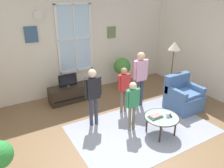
# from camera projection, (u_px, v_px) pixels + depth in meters

# --- Properties ---
(ground_plane) EXTENTS (6.48, 6.40, 0.02)m
(ground_plane) POSITION_uv_depth(u_px,v_px,m) (140.00, 139.00, 4.39)
(ground_plane) COLOR brown
(back_wall) EXTENTS (5.88, 0.17, 2.73)m
(back_wall) POSITION_uv_depth(u_px,v_px,m) (80.00, 45.00, 6.21)
(back_wall) COLOR beige
(back_wall) RESTS_ON ground_plane
(area_rug) EXTENTS (3.00, 1.97, 0.01)m
(area_rug) POSITION_uv_depth(u_px,v_px,m) (142.00, 129.00, 4.71)
(area_rug) COLOR #999EAD
(area_rug) RESTS_ON ground_plane
(tv_stand) EXTENTS (1.06, 0.45, 0.43)m
(tv_stand) POSITION_uv_depth(u_px,v_px,m) (69.00, 94.00, 5.88)
(tv_stand) COLOR #2D2319
(tv_stand) RESTS_ON ground_plane
(television) EXTENTS (0.49, 0.08, 0.35)m
(television) POSITION_uv_depth(u_px,v_px,m) (68.00, 80.00, 5.72)
(television) COLOR #4C4C4C
(television) RESTS_ON tv_stand
(armchair) EXTENTS (0.76, 0.74, 0.87)m
(armchair) POSITION_uv_depth(u_px,v_px,m) (183.00, 97.00, 5.45)
(armchair) COLOR #476B9E
(armchair) RESTS_ON ground_plane
(coffee_table) EXTENTS (0.73, 0.73, 0.41)m
(coffee_table) POSITION_uv_depth(u_px,v_px,m) (162.00, 118.00, 4.42)
(coffee_table) COLOR #99B2B7
(coffee_table) RESTS_ON ground_plane
(book_stack) EXTENTS (0.28, 0.17, 0.05)m
(book_stack) POSITION_uv_depth(u_px,v_px,m) (156.00, 116.00, 4.38)
(book_stack) COLOR #49814C
(book_stack) RESTS_ON coffee_table
(cup) EXTENTS (0.08, 0.08, 0.09)m
(cup) POSITION_uv_depth(u_px,v_px,m) (168.00, 115.00, 4.40)
(cup) COLOR white
(cup) RESTS_ON coffee_table
(remote_near_books) EXTENTS (0.10, 0.14, 0.02)m
(remote_near_books) POSITION_uv_depth(u_px,v_px,m) (170.00, 116.00, 4.43)
(remote_near_books) COLOR black
(remote_near_books) RESTS_ON coffee_table
(person_red_shirt) EXTENTS (0.35, 0.16, 1.16)m
(person_red_shirt) POSITION_uv_depth(u_px,v_px,m) (124.00, 85.00, 5.13)
(person_red_shirt) COLOR #726656
(person_red_shirt) RESTS_ON ground_plane
(person_black_shirt) EXTENTS (0.40, 0.18, 1.32)m
(person_black_shirt) POSITION_uv_depth(u_px,v_px,m) (93.00, 91.00, 4.57)
(person_black_shirt) COLOR #333851
(person_black_shirt) RESTS_ON ground_plane
(person_green_shirt) EXTENTS (0.34, 0.15, 1.12)m
(person_green_shirt) POSITION_uv_depth(u_px,v_px,m) (132.00, 101.00, 4.43)
(person_green_shirt) COLOR #726656
(person_green_shirt) RESTS_ON ground_plane
(person_pink_shirt) EXTENTS (0.44, 0.20, 1.45)m
(person_pink_shirt) POSITION_uv_depth(u_px,v_px,m) (140.00, 73.00, 5.36)
(person_pink_shirt) COLOR #333851
(person_pink_shirt) RESTS_ON ground_plane
(potted_plant_by_window) EXTENTS (0.52, 0.52, 0.96)m
(potted_plant_by_window) POSITION_uv_depth(u_px,v_px,m) (122.00, 68.00, 6.61)
(potted_plant_by_window) COLOR #4C565B
(potted_plant_by_window) RESTS_ON ground_plane
(potted_plant_corner) EXTENTS (0.41, 0.41, 0.79)m
(potted_plant_corner) POSITION_uv_depth(u_px,v_px,m) (0.00, 160.00, 3.14)
(potted_plant_corner) COLOR #9E6B4C
(potted_plant_corner) RESTS_ON ground_plane
(floor_lamp) EXTENTS (0.32, 0.32, 1.59)m
(floor_lamp) POSITION_uv_depth(u_px,v_px,m) (174.00, 52.00, 5.70)
(floor_lamp) COLOR black
(floor_lamp) RESTS_ON ground_plane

